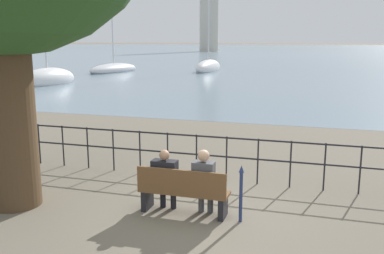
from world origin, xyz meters
The scene contains 11 objects.
ground_plane centered at (0.00, 0.00, 0.00)m, with size 1000.00×1000.00×0.00m, color #706656.
harbor_water centered at (0.00, 159.04, 0.00)m, with size 600.00×300.00×0.01m.
park_bench centered at (0.00, -0.06, 0.43)m, with size 1.68×0.45×0.90m.
seated_person_left centered at (-0.38, 0.01, 0.66)m, with size 0.47×0.35×1.20m.
seated_person_right centered at (0.38, 0.01, 0.69)m, with size 0.39×0.35×1.25m.
promenade_railing centered at (0.00, 2.03, 0.69)m, with size 10.71×0.04×1.05m.
closed_umbrella centered at (1.08, -0.08, 0.58)m, with size 0.09×0.09×1.04m.
sailboat_1 centered at (-16.90, 19.74, 0.43)m, with size 2.72×5.49×13.05m.
sailboat_2 centered at (-17.98, 32.35, 0.29)m, with size 3.25×7.43×8.83m.
sailboat_4 centered at (-9.09, 36.34, 0.41)m, with size 1.92×6.94×12.84m.
harbor_lighthouse centered at (-29.42, 114.37, 12.96)m, with size 5.49×5.49×27.87m.
Camera 1 is at (2.33, -7.16, 3.18)m, focal length 40.00 mm.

